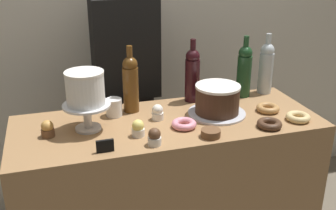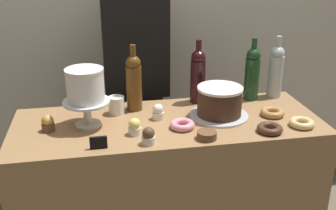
# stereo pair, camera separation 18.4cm
# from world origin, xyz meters

# --- Properties ---
(back_wall) EXTENTS (6.00, 0.05, 2.60)m
(back_wall) POSITION_xyz_m (0.00, 0.85, 1.30)
(back_wall) COLOR beige
(back_wall) RESTS_ON ground_plane
(display_counter) EXTENTS (1.42, 0.54, 0.90)m
(display_counter) POSITION_xyz_m (0.00, 0.00, 0.45)
(display_counter) COLOR #997047
(display_counter) RESTS_ON ground_plane
(cake_stand_pedestal) EXTENTS (0.21, 0.21, 0.12)m
(cake_stand_pedestal) POSITION_xyz_m (-0.36, 0.02, 0.99)
(cake_stand_pedestal) COLOR silver
(cake_stand_pedestal) RESTS_ON display_counter
(white_layer_cake) EXTENTS (0.17, 0.17, 0.15)m
(white_layer_cake) POSITION_xyz_m (-0.36, 0.02, 1.10)
(white_layer_cake) COLOR white
(white_layer_cake) RESTS_ON cake_stand_pedestal
(silver_serving_platter) EXTENTS (0.28, 0.28, 0.01)m
(silver_serving_platter) POSITION_xyz_m (0.25, 0.01, 0.91)
(silver_serving_platter) COLOR silver
(silver_serving_platter) RESTS_ON display_counter
(chocolate_round_cake) EXTENTS (0.21, 0.21, 0.14)m
(chocolate_round_cake) POSITION_xyz_m (0.25, 0.01, 0.98)
(chocolate_round_cake) COLOR #3D2619
(chocolate_round_cake) RESTS_ON silver_serving_platter
(wine_bottle_green) EXTENTS (0.08, 0.08, 0.33)m
(wine_bottle_green) POSITION_xyz_m (0.48, 0.20, 1.05)
(wine_bottle_green) COLOR #193D1E
(wine_bottle_green) RESTS_ON display_counter
(wine_bottle_amber) EXTENTS (0.08, 0.08, 0.33)m
(wine_bottle_amber) POSITION_xyz_m (-0.14, 0.17, 1.05)
(wine_bottle_amber) COLOR #5B3814
(wine_bottle_amber) RESTS_ON display_counter
(wine_bottle_clear) EXTENTS (0.08, 0.08, 0.33)m
(wine_bottle_clear) POSITION_xyz_m (0.61, 0.22, 1.05)
(wine_bottle_clear) COLOR #B2BCC1
(wine_bottle_clear) RESTS_ON display_counter
(wine_bottle_dark_red) EXTENTS (0.08, 0.08, 0.33)m
(wine_bottle_dark_red) POSITION_xyz_m (0.19, 0.21, 1.05)
(wine_bottle_dark_red) COLOR black
(wine_bottle_dark_red) RESTS_ON display_counter
(cupcake_caramel) EXTENTS (0.06, 0.06, 0.07)m
(cupcake_caramel) POSITION_xyz_m (-0.53, -0.01, 0.94)
(cupcake_caramel) COLOR brown
(cupcake_caramel) RESTS_ON display_counter
(cupcake_chocolate) EXTENTS (0.06, 0.06, 0.07)m
(cupcake_chocolate) POSITION_xyz_m (-0.12, -0.21, 0.94)
(cupcake_chocolate) COLOR white
(cupcake_chocolate) RESTS_ON display_counter
(cupcake_vanilla) EXTENTS (0.06, 0.06, 0.07)m
(cupcake_vanilla) POSITION_xyz_m (-0.04, 0.03, 0.94)
(cupcake_vanilla) COLOR white
(cupcake_vanilla) RESTS_ON display_counter
(cupcake_lemon) EXTENTS (0.06, 0.06, 0.07)m
(cupcake_lemon) POSITION_xyz_m (-0.17, -0.11, 0.94)
(cupcake_lemon) COLOR white
(cupcake_lemon) RESTS_ON display_counter
(donut_glazed) EXTENTS (0.11, 0.11, 0.03)m
(donut_glazed) POSITION_xyz_m (0.58, -0.17, 0.92)
(donut_glazed) COLOR #E0C17F
(donut_glazed) RESTS_ON display_counter
(donut_pink) EXTENTS (0.11, 0.11, 0.03)m
(donut_pink) POSITION_xyz_m (0.05, -0.09, 0.92)
(donut_pink) COLOR pink
(donut_pink) RESTS_ON display_counter
(donut_maple) EXTENTS (0.11, 0.11, 0.03)m
(donut_maple) POSITION_xyz_m (0.50, -0.03, 0.92)
(donut_maple) COLOR #B27F47
(donut_maple) RESTS_ON display_counter
(donut_chocolate) EXTENTS (0.11, 0.11, 0.03)m
(donut_chocolate) POSITION_xyz_m (0.41, -0.19, 0.92)
(donut_chocolate) COLOR #472D1E
(donut_chocolate) RESTS_ON display_counter
(cookie_stack) EXTENTS (0.08, 0.08, 0.03)m
(cookie_stack) POSITION_xyz_m (0.13, -0.21, 0.92)
(cookie_stack) COLOR brown
(cookie_stack) RESTS_ON display_counter
(price_sign_chalkboard) EXTENTS (0.07, 0.01, 0.05)m
(price_sign_chalkboard) POSITION_xyz_m (-0.32, -0.21, 0.93)
(price_sign_chalkboard) COLOR black
(price_sign_chalkboard) RESTS_ON display_counter
(coffee_cup_ceramic) EXTENTS (0.08, 0.08, 0.08)m
(coffee_cup_ceramic) POSITION_xyz_m (-0.23, 0.13, 0.95)
(coffee_cup_ceramic) COLOR white
(coffee_cup_ceramic) RESTS_ON display_counter
(barista_figure) EXTENTS (0.36, 0.22, 1.60)m
(barista_figure) POSITION_xyz_m (-0.09, 0.55, 0.84)
(barista_figure) COLOR black
(barista_figure) RESTS_ON ground_plane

